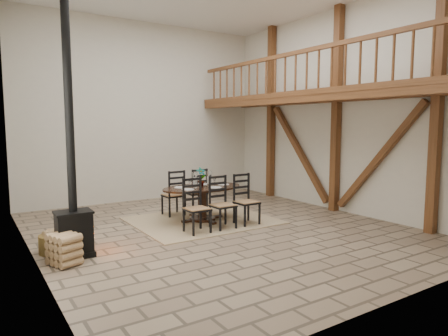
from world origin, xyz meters
TOP-DOWN VIEW (x-y plane):
  - ground at (0.00, 0.00)m, footprint 8.00×8.00m
  - room_shell at (1.19, 0.00)m, footprint 7.02×8.02m
  - rug at (0.06, 0.85)m, footprint 3.00×2.50m
  - dining_table at (0.06, 0.74)m, footprint 1.90×2.11m
  - wood_stove at (-2.92, -0.12)m, footprint 0.59×0.46m
  - log_basket at (-3.17, 0.27)m, footprint 0.48×0.48m
  - log_stack at (-3.14, -0.44)m, footprint 0.51×0.59m

SIDE VIEW (x-z plane):
  - ground at x=0.00m, z-range 0.00..0.00m
  - rug at x=0.06m, z-range 0.00..0.02m
  - log_basket at x=-3.17m, z-range -0.03..0.37m
  - log_stack at x=-3.14m, z-range 0.00..0.49m
  - dining_table at x=0.06m, z-range -0.18..1.03m
  - wood_stove at x=-2.92m, z-range -1.35..3.65m
  - room_shell at x=1.19m, z-range 0.51..5.52m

